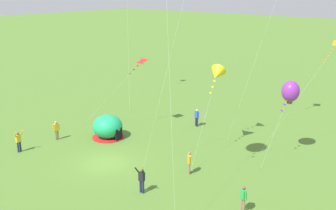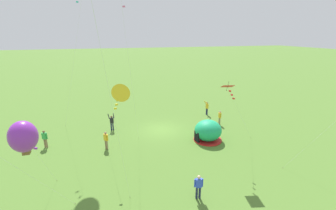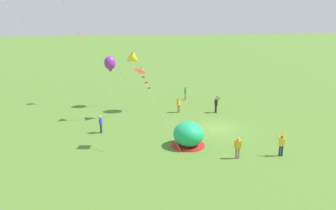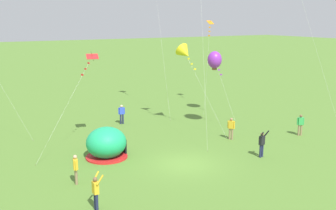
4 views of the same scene
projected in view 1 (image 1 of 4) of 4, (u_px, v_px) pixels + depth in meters
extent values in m
plane|color=#517A2D|center=(106.00, 163.00, 30.08)|extent=(300.00, 300.00, 0.00)
ellipsoid|color=#1EAD6B|center=(108.00, 126.00, 34.86)|extent=(2.70, 2.60, 2.10)
cylinder|color=red|center=(108.00, 137.00, 35.15)|extent=(2.81, 2.81, 0.10)
cube|color=black|center=(119.00, 135.00, 34.34)|extent=(0.21, 0.81, 1.10)
cylinder|color=#8C7251|center=(244.00, 206.00, 23.45)|extent=(0.15, 0.15, 0.88)
cylinder|color=#8C7251|center=(242.00, 204.00, 23.63)|extent=(0.15, 0.15, 0.88)
cube|color=green|center=(243.00, 194.00, 23.33)|extent=(0.45, 0.38, 0.60)
sphere|color=brown|center=(244.00, 188.00, 23.20)|extent=(0.22, 0.22, 0.22)
cylinder|color=green|center=(246.00, 196.00, 23.11)|extent=(0.09, 0.09, 0.58)
cylinder|color=green|center=(241.00, 192.00, 23.54)|extent=(0.09, 0.09, 0.58)
cylinder|color=#1E2347|center=(20.00, 146.00, 32.09)|extent=(0.15, 0.15, 0.88)
cylinder|color=#1E2347|center=(18.00, 147.00, 31.94)|extent=(0.15, 0.15, 0.88)
cube|color=gold|center=(18.00, 138.00, 31.80)|extent=(0.25, 0.38, 0.60)
sphere|color=brown|center=(18.00, 133.00, 31.67)|extent=(0.22, 0.22, 0.22)
cylinder|color=gold|center=(22.00, 133.00, 31.77)|extent=(0.39, 0.16, 0.50)
cylinder|color=gold|center=(16.00, 134.00, 31.38)|extent=(0.39, 0.14, 0.50)
cylinder|color=#1E2347|center=(197.00, 122.00, 37.80)|extent=(0.15, 0.15, 0.88)
cylinder|color=#1E2347|center=(196.00, 122.00, 37.94)|extent=(0.15, 0.15, 0.88)
cube|color=blue|center=(197.00, 115.00, 37.65)|extent=(0.42, 0.30, 0.60)
sphere|color=beige|center=(197.00, 110.00, 37.53)|extent=(0.22, 0.22, 0.22)
cylinder|color=blue|center=(199.00, 115.00, 37.47)|extent=(0.09, 0.09, 0.58)
cylinder|color=blue|center=(195.00, 114.00, 37.84)|extent=(0.09, 0.09, 0.58)
cylinder|color=#8C7251|center=(56.00, 135.00, 34.50)|extent=(0.15, 0.15, 0.88)
cylinder|color=#8C7251|center=(58.00, 135.00, 34.62)|extent=(0.15, 0.15, 0.88)
cube|color=gold|center=(56.00, 127.00, 34.35)|extent=(0.31, 0.42, 0.60)
sphere|color=tan|center=(56.00, 122.00, 34.22)|extent=(0.22, 0.22, 0.22)
cylinder|color=gold|center=(53.00, 128.00, 34.20)|extent=(0.09, 0.09, 0.58)
cylinder|color=gold|center=(59.00, 126.00, 34.50)|extent=(0.09, 0.09, 0.58)
cylinder|color=#8C7251|center=(189.00, 167.00, 28.39)|extent=(0.15, 0.15, 0.88)
cylinder|color=#8C7251|center=(189.00, 169.00, 28.20)|extent=(0.15, 0.15, 0.88)
cube|color=gold|center=(189.00, 159.00, 28.08)|extent=(0.41, 0.45, 0.60)
sphere|color=#9E7051|center=(189.00, 153.00, 27.95)|extent=(0.22, 0.22, 0.22)
cylinder|color=gold|center=(189.00, 157.00, 28.32)|extent=(0.09, 0.09, 0.58)
cylinder|color=gold|center=(189.00, 160.00, 27.84)|extent=(0.09, 0.09, 0.58)
cylinder|color=#1E2347|center=(143.00, 187.00, 25.65)|extent=(0.15, 0.15, 0.88)
cylinder|color=#1E2347|center=(141.00, 186.00, 25.75)|extent=(0.15, 0.15, 0.88)
cube|color=black|center=(142.00, 176.00, 25.48)|extent=(0.41, 0.30, 0.60)
sphere|color=brown|center=(142.00, 170.00, 25.36)|extent=(0.22, 0.22, 0.22)
cylinder|color=black|center=(144.00, 172.00, 25.09)|extent=(0.21, 0.39, 0.50)
cylinder|color=black|center=(137.00, 170.00, 25.36)|extent=(0.09, 0.38, 0.50)
cylinder|color=silver|center=(170.00, 99.00, 20.90)|extent=(3.79, 3.58, 14.52)
cylinder|color=silver|center=(276.00, 130.00, 29.54)|extent=(0.26, 3.71, 5.30)
cylinder|color=brown|center=(260.00, 169.00, 29.02)|extent=(0.03, 0.03, 0.06)
ellipsoid|color=purple|center=(291.00, 91.00, 30.04)|extent=(1.36, 1.36, 1.65)
cube|color=brown|center=(290.00, 102.00, 30.29)|extent=(0.34, 0.34, 0.25)
cube|color=purple|center=(287.00, 98.00, 29.88)|extent=(0.21, 0.12, 0.12)
cube|color=purple|center=(284.00, 104.00, 29.75)|extent=(0.21, 0.09, 0.12)
cube|color=purple|center=(282.00, 111.00, 29.61)|extent=(0.21, 0.13, 0.12)
cylinder|color=silver|center=(112.00, 94.00, 37.17)|extent=(5.13, 3.10, 6.45)
cylinder|color=brown|center=(84.00, 124.00, 38.54)|extent=(0.03, 0.03, 0.06)
cube|color=red|center=(142.00, 61.00, 35.78)|extent=(1.04, 1.00, 0.33)
cylinder|color=#332314|center=(142.00, 61.00, 35.78)|extent=(0.26, 0.17, 0.72)
cube|color=red|center=(138.00, 66.00, 35.98)|extent=(0.10, 0.21, 0.12)
cube|color=red|center=(134.00, 70.00, 36.14)|extent=(0.09, 0.21, 0.12)
cube|color=red|center=(130.00, 74.00, 36.31)|extent=(0.14, 0.21, 0.12)
cylinder|color=silver|center=(255.00, 61.00, 34.14)|extent=(1.42, 5.76, 13.43)
cylinder|color=brown|center=(227.00, 140.00, 34.42)|extent=(0.03, 0.03, 0.06)
cylinder|color=silver|center=(204.00, 121.00, 29.80)|extent=(1.03, 4.65, 6.38)
cylinder|color=brown|center=(190.00, 171.00, 28.71)|extent=(0.03, 0.03, 0.06)
cone|color=yellow|center=(217.00, 74.00, 30.89)|extent=(1.51, 1.72, 1.56)
cube|color=yellow|center=(214.00, 81.00, 30.65)|extent=(0.21, 0.12, 0.12)
cube|color=yellow|center=(213.00, 87.00, 30.46)|extent=(0.21, 0.10, 0.12)
cube|color=yellow|center=(211.00, 93.00, 30.27)|extent=(0.20, 0.07, 0.12)
cylinder|color=silver|center=(298.00, 99.00, 31.24)|extent=(3.70, 4.38, 8.77)
cylinder|color=brown|center=(260.00, 152.00, 32.04)|extent=(0.03, 0.03, 0.06)
cube|color=orange|center=(332.00, 50.00, 30.50)|extent=(0.18, 0.19, 0.12)
cube|color=orange|center=(327.00, 55.00, 30.56)|extent=(0.16, 0.20, 0.12)
cube|color=orange|center=(322.00, 60.00, 30.62)|extent=(0.15, 0.20, 0.12)
cylinder|color=silver|center=(128.00, 46.00, 43.64)|extent=(5.46, 5.41, 13.21)
cylinder|color=brown|center=(130.00, 113.00, 41.91)|extent=(0.03, 0.03, 0.06)
cylinder|color=silver|center=(166.00, 75.00, 28.20)|extent=(1.44, 3.59, 13.81)
cylinder|color=brown|center=(143.00, 167.00, 29.34)|extent=(0.03, 0.03, 0.06)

